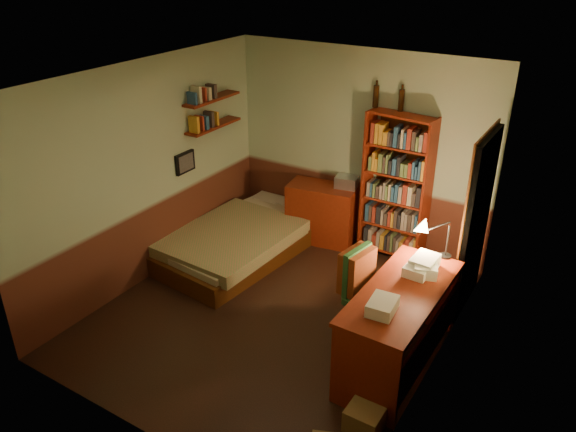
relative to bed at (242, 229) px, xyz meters
The scene contains 23 objects.
floor 1.48m from the bed, 39.30° to the right, with size 3.50×4.00×0.02m, color black.
ceiling 2.69m from the bed, 39.30° to the right, with size 3.50×4.00×0.02m, color silver.
wall_back 1.84m from the bed, 44.78° to the left, with size 3.50×0.02×2.60m, color #9DB794.
wall_left 1.47m from the bed, 125.59° to the right, with size 0.02×4.00×2.60m, color #9DB794.
wall_right 3.16m from the bed, 17.57° to the right, with size 0.02×4.00×2.60m, color #9DB794.
wall_front 3.27m from the bed, 69.18° to the right, with size 3.50×0.02×2.60m, color #9DB794.
doorway 2.93m from the bed, ahead, with size 0.06×0.90×2.00m, color black.
door_trim 2.90m from the bed, ahead, with size 0.02×0.98×2.08m, color #401F0A.
bed is the anchor object (origin of this frame).
dresser 1.12m from the bed, 50.09° to the left, with size 0.91×0.45×0.81m, color maroon.
mini_stereo 1.51m from the bed, 44.32° to the left, with size 0.28×0.22×0.15m, color #B2B2B7.
bookshelf 2.04m from the bed, 28.97° to the left, with size 0.82×0.25×1.91m, color maroon.
bottle_left 2.39m from the bed, 38.85° to the left, with size 0.07×0.07×0.27m, color black.
bottle_right 2.57m from the bed, 32.83° to the left, with size 0.07×0.07×0.26m, color black.
desk 2.74m from the bed, 21.19° to the right, with size 0.66×1.59×0.85m, color maroon.
paper_stack 2.75m from the bed, 12.80° to the right, with size 0.21×0.29×0.12m, color silver.
desk_lamp 2.83m from the bed, ahead, with size 0.19×0.19×0.65m, color black.
office_chair 2.31m from the bed, 19.74° to the right, with size 0.49×0.43×0.98m, color #2C632D.
red_jacket 2.28m from the bed, 23.67° to the right, with size 0.21×0.38×0.45m, color #A2401B.
wall_shelf_lower 1.38m from the bed, 160.13° to the left, with size 0.20×0.90×0.03m, color maroon.
wall_shelf_upper 1.71m from the bed, 160.13° to the left, with size 0.20×0.90×0.03m, color maroon.
framed_picture 1.14m from the bed, 153.18° to the right, with size 0.04×0.32×0.26m, color black.
cardboard_box_b 3.26m from the bed, 35.97° to the right, with size 0.30×0.25×0.21m, color olive.
Camera 1 is at (2.80, -4.30, 3.74)m, focal length 35.00 mm.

